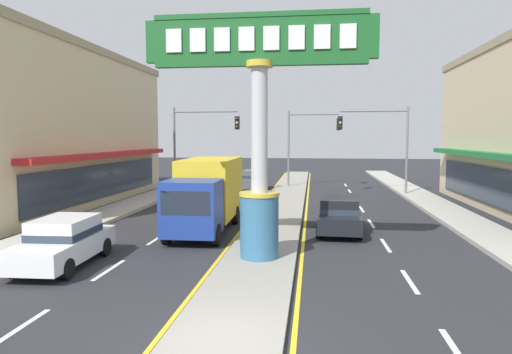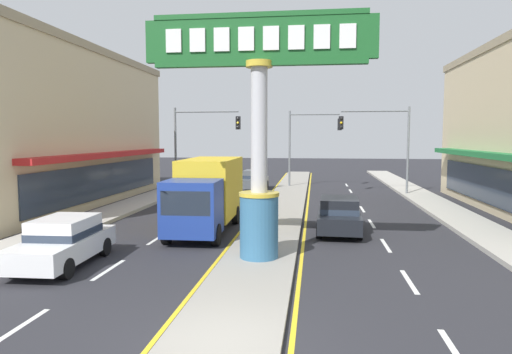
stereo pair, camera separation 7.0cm
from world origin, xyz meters
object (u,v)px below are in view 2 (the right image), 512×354
(traffic_light_left_side, at_px, (199,135))
(sedan_far_right_lane, at_px, (339,215))
(box_truck_mid_left_lane, at_px, (207,192))
(storefront_left, at_px, (41,127))
(district_sign, at_px, (259,135))
(sedan_near_left_lane, at_px, (254,180))
(traffic_light_right_side, at_px, (382,135))
(traffic_light_median_far, at_px, (308,136))
(sedan_near_right_lane, at_px, (63,241))

(traffic_light_left_side, height_order, sedan_far_right_lane, traffic_light_left_side)
(traffic_light_left_side, height_order, box_truck_mid_left_lane, traffic_light_left_side)
(storefront_left, bearing_deg, box_truck_mid_left_lane, -28.71)
(district_sign, xyz_separation_m, sedan_near_left_lane, (-2.86, 20.36, -3.38))
(sedan_far_right_lane, bearing_deg, storefront_left, 160.24)
(district_sign, bearing_deg, box_truck_mid_left_lane, 121.09)
(district_sign, xyz_separation_m, storefront_left, (-14.76, 11.29, 0.52))
(traffic_light_right_side, xyz_separation_m, traffic_light_median_far, (-5.20, 4.17, -0.05))
(traffic_light_median_far, bearing_deg, box_truck_mid_left_lane, -103.27)
(traffic_light_left_side, height_order, sedan_near_right_lane, traffic_light_left_side)
(sedan_near_left_lane, bearing_deg, traffic_light_median_far, 25.18)
(traffic_light_left_side, bearing_deg, sedan_near_left_lane, 40.50)
(traffic_light_right_side, xyz_separation_m, sedan_near_right_lane, (-12.61, -19.37, -3.46))
(traffic_light_right_side, xyz_separation_m, sedan_near_left_lane, (-9.30, 2.24, -3.46))
(traffic_light_left_side, distance_m, sedan_far_right_lane, 15.84)
(sedan_far_right_lane, bearing_deg, sedan_near_right_lane, -145.47)
(sedan_near_right_lane, bearing_deg, traffic_light_median_far, 72.53)
(storefront_left, xyz_separation_m, sedan_near_right_lane, (8.59, -12.54, -3.90))
(storefront_left, distance_m, traffic_light_right_side, 22.28)
(storefront_left, relative_size, traffic_light_right_side, 3.26)
(storefront_left, xyz_separation_m, box_truck_mid_left_lane, (11.87, -6.50, -3.00))
(sedan_near_right_lane, height_order, sedan_far_right_lane, same)
(district_sign, height_order, traffic_light_left_side, district_sign)
(storefront_left, distance_m, sedan_near_right_lane, 15.69)
(sedan_near_right_lane, bearing_deg, district_sign, 11.46)
(traffic_light_right_side, xyz_separation_m, sedan_far_right_lane, (-3.59, -13.16, -3.46))
(sedan_near_left_lane, relative_size, box_truck_mid_left_lane, 0.62)
(sedan_far_right_lane, bearing_deg, traffic_light_left_side, 127.01)
(traffic_light_left_side, bearing_deg, sedan_near_right_lane, -89.13)
(sedan_near_left_lane, distance_m, box_truck_mid_left_lane, 15.61)
(traffic_light_left_side, distance_m, sedan_near_right_lane, 18.87)
(district_sign, bearing_deg, sedan_far_right_lane, 60.04)
(district_sign, xyz_separation_m, sedan_far_right_lane, (2.86, 4.96, -3.38))
(sedan_near_right_lane, xyz_separation_m, sedan_near_left_lane, (3.30, 21.61, 0.00))
(storefront_left, xyz_separation_m, traffic_light_left_side, (8.31, 6.01, -0.44))
(district_sign, relative_size, box_truck_mid_left_lane, 1.14)
(sedan_far_right_lane, xyz_separation_m, sedan_near_left_lane, (-5.72, 15.41, 0.00))
(district_sign, distance_m, traffic_light_median_far, 22.33)
(sedan_near_right_lane, xyz_separation_m, box_truck_mid_left_lane, (3.28, 6.03, 0.91))
(storefront_left, height_order, sedan_far_right_lane, storefront_left)
(traffic_light_left_side, height_order, traffic_light_right_side, same)
(traffic_light_left_side, relative_size, sedan_far_right_lane, 1.42)
(sedan_far_right_lane, distance_m, sedan_near_left_lane, 16.43)
(traffic_light_median_far, xyz_separation_m, sedan_far_right_lane, (1.61, -17.34, -3.41))
(box_truck_mid_left_lane, bearing_deg, traffic_light_right_side, 55.03)
(district_sign, distance_m, traffic_light_right_side, 19.24)
(box_truck_mid_left_lane, bearing_deg, sedan_far_right_lane, 1.74)
(sedan_far_right_lane, bearing_deg, sedan_near_left_lane, 110.36)
(traffic_light_left_side, xyz_separation_m, traffic_light_median_far, (7.69, 4.99, -0.05))
(sedan_near_right_lane, bearing_deg, storefront_left, 124.43)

